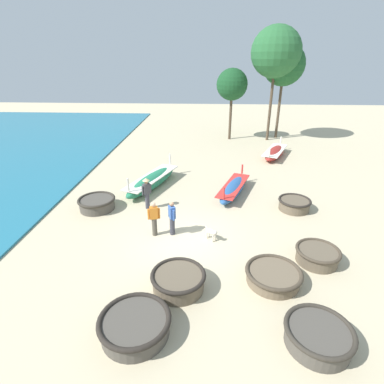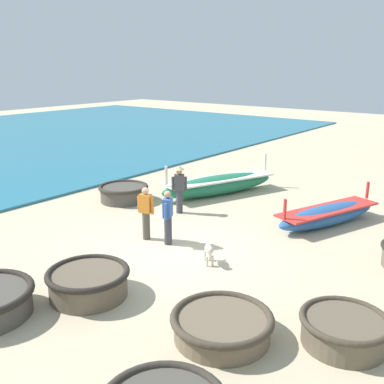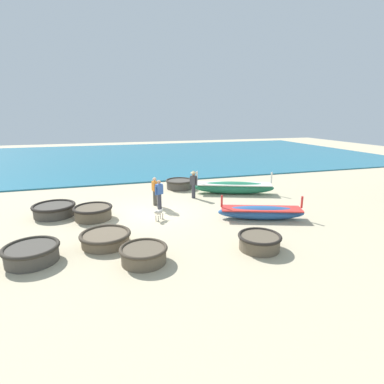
{
  "view_description": "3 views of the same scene",
  "coord_description": "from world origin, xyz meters",
  "px_view_note": "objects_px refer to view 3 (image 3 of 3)",
  "views": [
    {
      "loc": [
        1.08,
        -10.8,
        7.09
      ],
      "look_at": [
        0.36,
        2.5,
        1.05
      ],
      "focal_mm": 28.0,
      "sensor_mm": 36.0,
      "label": 1
    },
    {
      "loc": [
        7.52,
        -8.66,
        4.94
      ],
      "look_at": [
        -0.73,
        1.86,
        1.14
      ],
      "focal_mm": 42.0,
      "sensor_mm": 36.0,
      "label": 2
    },
    {
      "loc": [
        14.62,
        -2.45,
        4.9
      ],
      "look_at": [
        -0.33,
        2.1,
        0.81
      ],
      "focal_mm": 28.0,
      "sensor_mm": 36.0,
      "label": 3
    }
  ],
  "objects_px": {
    "coracle_far_right": "(259,241)",
    "fisherman_standing_right": "(159,194)",
    "fisherman_hauling": "(194,182)",
    "long_boat_ochre_hull": "(261,212)",
    "dog": "(159,213)",
    "coracle_center": "(179,184)",
    "long_boat_red_hull": "(234,187)",
    "coracle_front_left": "(54,209)",
    "coracle_weathered": "(144,254)",
    "coracle_tilted": "(106,238)",
    "coracle_beside_post": "(32,253)",
    "fisherman_standing_left": "(155,191)",
    "coracle_far_left": "(93,212)"
  },
  "relations": [
    {
      "from": "coracle_front_left",
      "to": "long_boat_red_hull",
      "type": "height_order",
      "value": "long_boat_red_hull"
    },
    {
      "from": "coracle_front_left",
      "to": "fisherman_standing_right",
      "type": "relative_size",
      "value": 1.3
    },
    {
      "from": "coracle_front_left",
      "to": "fisherman_standing_left",
      "type": "xyz_separation_m",
      "value": [
        -0.31,
        5.09,
        0.51
      ]
    },
    {
      "from": "coracle_tilted",
      "to": "long_boat_red_hull",
      "type": "relative_size",
      "value": 0.38
    },
    {
      "from": "coracle_center",
      "to": "coracle_far_left",
      "type": "bearing_deg",
      "value": -49.69
    },
    {
      "from": "coracle_far_right",
      "to": "long_boat_ochre_hull",
      "type": "height_order",
      "value": "long_boat_ochre_hull"
    },
    {
      "from": "coracle_front_left",
      "to": "long_boat_red_hull",
      "type": "relative_size",
      "value": 0.4
    },
    {
      "from": "coracle_far_left",
      "to": "coracle_beside_post",
      "type": "bearing_deg",
      "value": -26.24
    },
    {
      "from": "coracle_center",
      "to": "coracle_far_left",
      "type": "distance_m",
      "value": 7.21
    },
    {
      "from": "long_boat_ochre_hull",
      "to": "fisherman_hauling",
      "type": "height_order",
      "value": "fisherman_hauling"
    },
    {
      "from": "coracle_front_left",
      "to": "coracle_weathered",
      "type": "bearing_deg",
      "value": 30.25
    },
    {
      "from": "coracle_weathered",
      "to": "long_boat_ochre_hull",
      "type": "bearing_deg",
      "value": 114.38
    },
    {
      "from": "coracle_far_left",
      "to": "long_boat_ochre_hull",
      "type": "xyz_separation_m",
      "value": [
        2.37,
        7.7,
        -0.0
      ]
    },
    {
      "from": "coracle_weathered",
      "to": "long_boat_ochre_hull",
      "type": "distance_m",
      "value": 6.57
    },
    {
      "from": "coracle_center",
      "to": "long_boat_red_hull",
      "type": "bearing_deg",
      "value": 51.93
    },
    {
      "from": "coracle_far_left",
      "to": "fisherman_standing_left",
      "type": "relative_size",
      "value": 1.17
    },
    {
      "from": "coracle_weathered",
      "to": "long_boat_red_hull",
      "type": "distance_m",
      "value": 10.03
    },
    {
      "from": "coracle_center",
      "to": "long_boat_red_hull",
      "type": "relative_size",
      "value": 0.37
    },
    {
      "from": "long_boat_ochre_hull",
      "to": "fisherman_hauling",
      "type": "bearing_deg",
      "value": -156.02
    },
    {
      "from": "coracle_far_right",
      "to": "fisherman_standing_right",
      "type": "xyz_separation_m",
      "value": [
        -5.89,
        -2.63,
        0.52
      ]
    },
    {
      "from": "dog",
      "to": "coracle_front_left",
      "type": "bearing_deg",
      "value": -113.99
    },
    {
      "from": "coracle_beside_post",
      "to": "long_boat_ochre_hull",
      "type": "relative_size",
      "value": 0.44
    },
    {
      "from": "coracle_front_left",
      "to": "fisherman_standing_left",
      "type": "relative_size",
      "value": 1.3
    },
    {
      "from": "coracle_far_right",
      "to": "coracle_beside_post",
      "type": "height_order",
      "value": "coracle_beside_post"
    },
    {
      "from": "coracle_tilted",
      "to": "fisherman_standing_right",
      "type": "relative_size",
      "value": 1.24
    },
    {
      "from": "fisherman_hauling",
      "to": "long_boat_red_hull",
      "type": "bearing_deg",
      "value": 95.25
    },
    {
      "from": "coracle_beside_post",
      "to": "long_boat_ochre_hull",
      "type": "height_order",
      "value": "long_boat_ochre_hull"
    },
    {
      "from": "coracle_far_right",
      "to": "coracle_front_left",
      "type": "relative_size",
      "value": 0.79
    },
    {
      "from": "coracle_front_left",
      "to": "coracle_beside_post",
      "type": "bearing_deg",
      "value": -0.94
    },
    {
      "from": "coracle_front_left",
      "to": "dog",
      "type": "relative_size",
      "value": 3.74
    },
    {
      "from": "coracle_beside_post",
      "to": "fisherman_standing_left",
      "type": "bearing_deg",
      "value": 135.47
    },
    {
      "from": "coracle_far_right",
      "to": "coracle_weathered",
      "type": "bearing_deg",
      "value": -93.05
    },
    {
      "from": "long_boat_red_hull",
      "to": "dog",
      "type": "relative_size",
      "value": 9.32
    },
    {
      "from": "fisherman_hauling",
      "to": "fisherman_standing_right",
      "type": "distance_m",
      "value": 2.82
    },
    {
      "from": "long_boat_ochre_hull",
      "to": "dog",
      "type": "distance_m",
      "value": 4.88
    },
    {
      "from": "coracle_weathered",
      "to": "fisherman_standing_right",
      "type": "relative_size",
      "value": 1.04
    },
    {
      "from": "fisherman_hauling",
      "to": "coracle_beside_post",
      "type": "bearing_deg",
      "value": -51.65
    },
    {
      "from": "coracle_center",
      "to": "long_boat_ochre_hull",
      "type": "distance_m",
      "value": 7.37
    },
    {
      "from": "coracle_tilted",
      "to": "long_boat_red_hull",
      "type": "bearing_deg",
      "value": 125.17
    },
    {
      "from": "coracle_center",
      "to": "coracle_far_left",
      "type": "height_order",
      "value": "coracle_far_left"
    },
    {
      "from": "coracle_far_right",
      "to": "fisherman_hauling",
      "type": "distance_m",
      "value": 7.46
    },
    {
      "from": "coracle_far_right",
      "to": "dog",
      "type": "xyz_separation_m",
      "value": [
        -4.19,
        -3.0,
        0.06
      ]
    },
    {
      "from": "coracle_center",
      "to": "fisherman_standing_right",
      "type": "relative_size",
      "value": 1.19
    },
    {
      "from": "coracle_weathered",
      "to": "coracle_far_left",
      "type": "xyz_separation_m",
      "value": [
        -5.08,
        -1.71,
        0.03
      ]
    },
    {
      "from": "coracle_far_left",
      "to": "fisherman_standing_right",
      "type": "relative_size",
      "value": 1.17
    },
    {
      "from": "coracle_weathered",
      "to": "coracle_tilted",
      "type": "distance_m",
      "value": 2.22
    },
    {
      "from": "coracle_far_left",
      "to": "long_boat_red_hull",
      "type": "xyz_separation_m",
      "value": [
        -2.37,
        8.43,
        0.06
      ]
    },
    {
      "from": "coracle_center",
      "to": "fisherman_standing_right",
      "type": "xyz_separation_m",
      "value": [
        4.09,
        -2.16,
        0.51
      ]
    },
    {
      "from": "coracle_front_left",
      "to": "fisherman_standing_right",
      "type": "height_order",
      "value": "fisherman_standing_right"
    },
    {
      "from": "coracle_weathered",
      "to": "coracle_center",
      "type": "height_order",
      "value": "coracle_center"
    }
  ]
}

